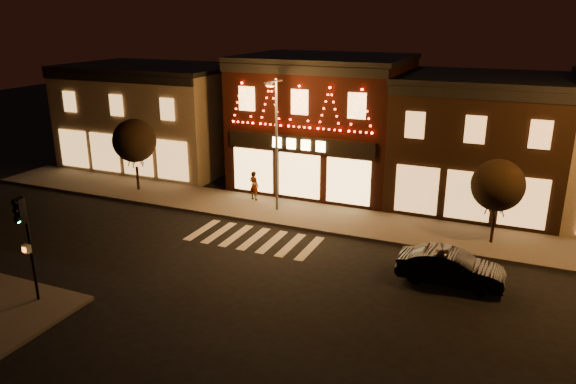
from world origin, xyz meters
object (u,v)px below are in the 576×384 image
Objects in this scene: streetlamp_mid at (276,136)px; traffic_signal_near at (24,229)px; pedestrian at (254,186)px; dark_sedan at (451,267)px.

traffic_signal_near is at bearing -95.64° from streetlamp_mid.
streetlamp_mid is 4.19× the size of pedestrian.
pedestrian is (-2.02, 1.28, -3.44)m from streetlamp_mid.
traffic_signal_near is 2.41× the size of pedestrian.
streetlamp_mid is at bearing 162.61° from pedestrian.
dark_sedan is at bearing 30.26° from traffic_signal_near.
streetlamp_mid is (4.31, 12.96, 1.34)m from traffic_signal_near.
pedestrian reaches higher than dark_sedan.
dark_sedan is at bearing -12.62° from streetlamp_mid.
streetlamp_mid reaches higher than traffic_signal_near.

